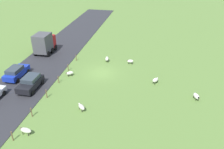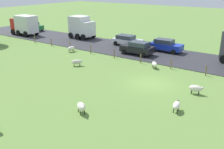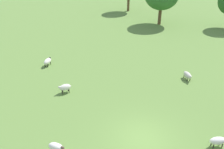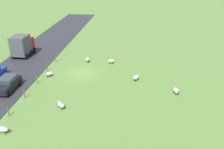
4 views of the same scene
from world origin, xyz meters
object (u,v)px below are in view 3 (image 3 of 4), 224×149
sheep_0 (188,75)px  sheep_1 (56,147)px  sheep_6 (48,61)px  sheep_4 (65,87)px  sheep_3 (218,141)px

sheep_0 → sheep_1: bearing=-106.6°
sheep_6 → sheep_1: bearing=-42.5°
sheep_1 → sheep_6: size_ratio=0.85×
sheep_0 → sheep_4: size_ratio=1.05×
sheep_3 → sheep_4: (-12.29, -0.29, 0.03)m
sheep_4 → sheep_6: sheep_4 is taller
sheep_3 → sheep_6: 17.55m
sheep_0 → sheep_3: sheep_3 is taller
sheep_1 → sheep_4: sheep_4 is taller
sheep_1 → sheep_3: (8.13, 5.75, -0.00)m
sheep_1 → sheep_6: 12.48m
sheep_3 → sheep_4: sheep_4 is taller
sheep_1 → sheep_4: size_ratio=1.01×
sheep_0 → sheep_1: size_ratio=1.04×
sheep_1 → sheep_3: size_ratio=1.01×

